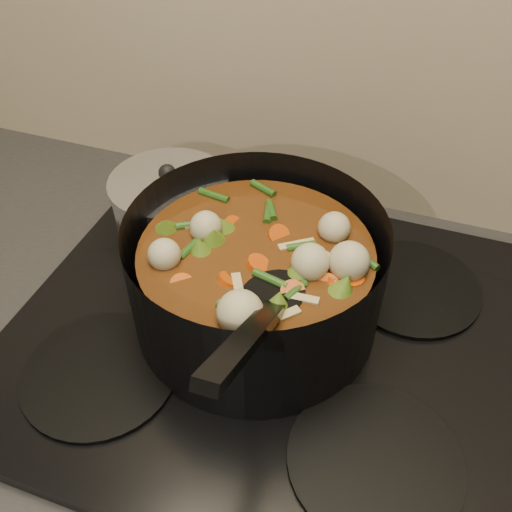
% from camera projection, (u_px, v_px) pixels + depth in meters
% --- Properties ---
extents(counter, '(2.64, 0.64, 0.91)m').
position_uv_depth(counter, '(264.00, 497.00, 1.03)').
color(counter, brown).
rests_on(counter, ground).
extents(stovetop, '(0.62, 0.54, 0.03)m').
position_uv_depth(stovetop, '(267.00, 333.00, 0.72)').
color(stovetop, black).
rests_on(stovetop, counter).
extents(stockpot, '(0.35, 0.43, 0.22)m').
position_uv_depth(stockpot, '(256.00, 278.00, 0.68)').
color(stockpot, black).
rests_on(stockpot, stovetop).
extents(saucepan, '(0.16, 0.16, 0.13)m').
position_uv_depth(saucepan, '(172.00, 212.00, 0.79)').
color(saucepan, silver).
rests_on(saucepan, stovetop).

